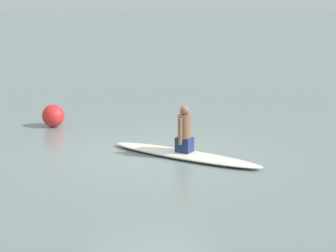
{
  "coord_description": "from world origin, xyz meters",
  "views": [
    {
      "loc": [
        9.94,
        -4.03,
        3.04
      ],
      "look_at": [
        0.08,
        0.27,
        0.61
      ],
      "focal_mm": 58.33,
      "sensor_mm": 36.0,
      "label": 1
    }
  ],
  "objects": [
    {
      "name": "person_paddler",
      "position": [
        0.39,
        0.49,
        0.55
      ],
      "size": [
        0.4,
        0.38,
        0.94
      ],
      "rotation": [
        0.0,
        0.0,
        0.59
      ],
      "color": "navy",
      "rests_on": "surfboard"
    },
    {
      "name": "surfboard",
      "position": [
        0.39,
        0.49,
        0.06
      ],
      "size": [
        3.15,
        2.4,
        0.12
      ],
      "primitive_type": "ellipsoid",
      "rotation": [
        0.0,
        0.0,
        0.59
      ],
      "color": "silver",
      "rests_on": "ground"
    },
    {
      "name": "buoy_marker",
      "position": [
        -3.45,
        -1.32,
        0.28
      ],
      "size": [
        0.56,
        0.56,
        0.56
      ],
      "primitive_type": "sphere",
      "color": "red",
      "rests_on": "ground"
    },
    {
      "name": "ground_plane",
      "position": [
        0.0,
        0.0,
        0.0
      ],
      "size": [
        400.0,
        400.0,
        0.0
      ],
      "primitive_type": "plane",
      "color": "slate"
    }
  ]
}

